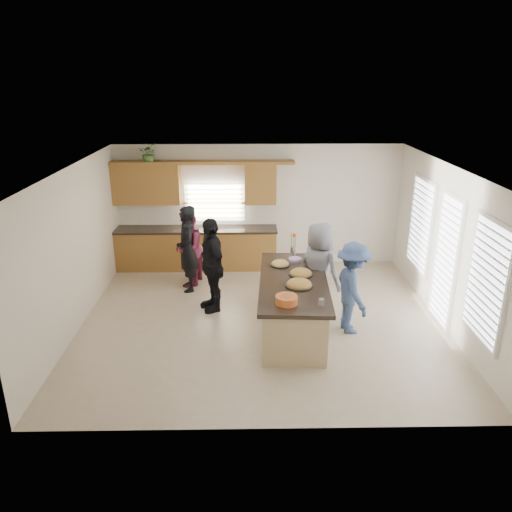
{
  "coord_description": "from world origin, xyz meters",
  "views": [
    {
      "loc": [
        -0.25,
        -8.21,
        4.25
      ],
      "look_at": [
        -0.1,
        0.28,
        1.15
      ],
      "focal_mm": 35.0,
      "sensor_mm": 36.0,
      "label": 1
    }
  ],
  "objects_px": {
    "woman_left_front": "(211,265)",
    "woman_right_back": "(352,288)",
    "island": "(293,306)",
    "woman_left_back": "(187,249)",
    "salad_bowl": "(286,299)",
    "woman_left_mid": "(188,248)",
    "woman_right_front": "(319,270)"
  },
  "relations": [
    {
      "from": "salad_bowl",
      "to": "woman_left_mid",
      "type": "xyz_separation_m",
      "value": [
        -1.84,
        3.0,
        -0.2
      ]
    },
    {
      "from": "woman_right_back",
      "to": "woman_right_front",
      "type": "height_order",
      "value": "woman_right_front"
    },
    {
      "from": "island",
      "to": "woman_left_front",
      "type": "relative_size",
      "value": 1.53
    },
    {
      "from": "woman_left_mid",
      "to": "woman_right_back",
      "type": "distance_m",
      "value": 3.7
    },
    {
      "from": "woman_left_back",
      "to": "woman_left_front",
      "type": "bearing_deg",
      "value": 15.56
    },
    {
      "from": "salad_bowl",
      "to": "woman_left_front",
      "type": "xyz_separation_m",
      "value": [
        -1.27,
        1.81,
        -0.12
      ]
    },
    {
      "from": "island",
      "to": "woman_left_mid",
      "type": "bearing_deg",
      "value": 138.04
    },
    {
      "from": "woman_left_front",
      "to": "woman_right_front",
      "type": "bearing_deg",
      "value": 60.11
    },
    {
      "from": "salad_bowl",
      "to": "woman_right_back",
      "type": "relative_size",
      "value": 0.21
    },
    {
      "from": "woman_left_front",
      "to": "island",
      "type": "bearing_deg",
      "value": 37.46
    },
    {
      "from": "woman_right_front",
      "to": "woman_left_back",
      "type": "bearing_deg",
      "value": 24.13
    },
    {
      "from": "island",
      "to": "woman_left_back",
      "type": "distance_m",
      "value": 2.73
    },
    {
      "from": "woman_left_back",
      "to": "woman_left_front",
      "type": "xyz_separation_m",
      "value": [
        0.56,
        -0.93,
        0.01
      ]
    },
    {
      "from": "woman_left_front",
      "to": "woman_left_back",
      "type": "bearing_deg",
      "value": -171.19
    },
    {
      "from": "island",
      "to": "woman_left_front",
      "type": "height_order",
      "value": "woman_left_front"
    },
    {
      "from": "island",
      "to": "woman_right_back",
      "type": "distance_m",
      "value": 1.07
    },
    {
      "from": "island",
      "to": "salad_bowl",
      "type": "xyz_separation_m",
      "value": [
        -0.19,
        -0.95,
        0.57
      ]
    },
    {
      "from": "salad_bowl",
      "to": "woman_right_front",
      "type": "bearing_deg",
      "value": 65.19
    },
    {
      "from": "salad_bowl",
      "to": "woman_left_front",
      "type": "bearing_deg",
      "value": 125.0
    },
    {
      "from": "salad_bowl",
      "to": "woman_left_back",
      "type": "height_order",
      "value": "woman_left_back"
    },
    {
      "from": "woman_left_front",
      "to": "woman_right_front",
      "type": "relative_size",
      "value": 1.01
    },
    {
      "from": "salad_bowl",
      "to": "woman_right_back",
      "type": "distance_m",
      "value": 1.51
    },
    {
      "from": "woman_left_front",
      "to": "woman_right_front",
      "type": "distance_m",
      "value": 1.99
    },
    {
      "from": "salad_bowl",
      "to": "woman_left_mid",
      "type": "bearing_deg",
      "value": 121.44
    },
    {
      "from": "woman_left_front",
      "to": "woman_right_back",
      "type": "xyz_separation_m",
      "value": [
        2.47,
        -0.92,
        -0.09
      ]
    },
    {
      "from": "woman_left_back",
      "to": "island",
      "type": "bearing_deg",
      "value": 33.07
    },
    {
      "from": "woman_left_back",
      "to": "woman_right_back",
      "type": "xyz_separation_m",
      "value": [
        3.03,
        -1.85,
        -0.08
      ]
    },
    {
      "from": "woman_left_front",
      "to": "woman_right_back",
      "type": "height_order",
      "value": "woman_left_front"
    },
    {
      "from": "woman_right_back",
      "to": "woman_left_front",
      "type": "bearing_deg",
      "value": 61.41
    },
    {
      "from": "woman_left_mid",
      "to": "woman_left_front",
      "type": "height_order",
      "value": "woman_left_front"
    },
    {
      "from": "woman_left_front",
      "to": "woman_right_back",
      "type": "bearing_deg",
      "value": 47.54
    },
    {
      "from": "island",
      "to": "salad_bowl",
      "type": "bearing_deg",
      "value": -98.2
    }
  ]
}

